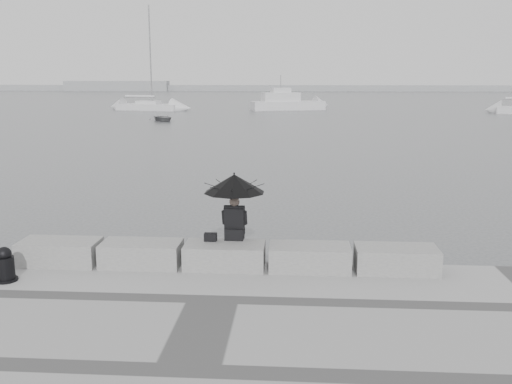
# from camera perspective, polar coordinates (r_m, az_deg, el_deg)

# --- Properties ---
(ground) EXTENTS (360.00, 360.00, 0.00)m
(ground) POSITION_cam_1_polar(r_m,az_deg,el_deg) (12.20, -2.84, -9.10)
(ground) COLOR #424547
(ground) RESTS_ON ground
(stone_block_far_left) EXTENTS (1.60, 0.80, 0.50)m
(stone_block_far_left) POSITION_cam_1_polar(r_m,az_deg,el_deg) (12.41, -19.01, -5.72)
(stone_block_far_left) COLOR slate
(stone_block_far_left) RESTS_ON promenade
(stone_block_left) EXTENTS (1.60, 0.80, 0.50)m
(stone_block_left) POSITION_cam_1_polar(r_m,az_deg,el_deg) (11.86, -11.37, -6.10)
(stone_block_left) COLOR slate
(stone_block_left) RESTS_ON promenade
(stone_block_centre) EXTENTS (1.60, 0.80, 0.50)m
(stone_block_centre) POSITION_cam_1_polar(r_m,az_deg,el_deg) (11.53, -3.14, -6.39)
(stone_block_centre) COLOR slate
(stone_block_centre) RESTS_ON promenade
(stone_block_right) EXTENTS (1.60, 0.80, 0.50)m
(stone_block_right) POSITION_cam_1_polar(r_m,az_deg,el_deg) (11.45, 5.38, -6.55)
(stone_block_right) COLOR slate
(stone_block_right) RESTS_ON promenade
(stone_block_far_right) EXTENTS (1.60, 0.80, 0.50)m
(stone_block_far_right) POSITION_cam_1_polar(r_m,az_deg,el_deg) (11.63, 13.84, -6.57)
(stone_block_far_right) COLOR slate
(stone_block_far_right) RESTS_ON promenade
(seated_person) EXTENTS (1.25, 1.25, 1.39)m
(seated_person) POSITION_cam_1_polar(r_m,az_deg,el_deg) (11.55, -2.19, 0.16)
(seated_person) COLOR black
(seated_person) RESTS_ON stone_block_centre
(bag) EXTENTS (0.26, 0.15, 0.16)m
(bag) POSITION_cam_1_polar(r_m,az_deg,el_deg) (11.65, -4.57, -4.52)
(bag) COLOR black
(bag) RESTS_ON stone_block_centre
(mooring_bollard) EXTENTS (0.43, 0.43, 0.67)m
(mooring_bollard) POSITION_cam_1_polar(r_m,az_deg,el_deg) (11.75, -23.80, -6.87)
(mooring_bollard) COLOR black
(mooring_bollard) RESTS_ON promenade
(distant_landmass) EXTENTS (180.00, 8.00, 2.80)m
(distant_landmass) POSITION_cam_1_polar(r_m,az_deg,el_deg) (166.15, 0.65, 10.38)
(distant_landmass) COLOR gray
(distant_landmass) RESTS_ON ground
(sailboat_left) EXTENTS (8.47, 4.26, 12.90)m
(sailboat_left) POSITION_cam_1_polar(r_m,az_deg,el_deg) (74.07, -10.69, 8.43)
(sailboat_left) COLOR silver
(sailboat_left) RESTS_ON ground
(motor_cruiser) EXTENTS (9.74, 5.61, 4.50)m
(motor_cruiser) POSITION_cam_1_polar(r_m,az_deg,el_deg) (73.73, 3.17, 8.89)
(motor_cruiser) COLOR silver
(motor_cruiser) RESTS_ON ground
(dinghy) EXTENTS (3.39, 2.97, 0.54)m
(dinghy) POSITION_cam_1_polar(r_m,az_deg,el_deg) (56.15, -9.27, 7.29)
(dinghy) COLOR gray
(dinghy) RESTS_ON ground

